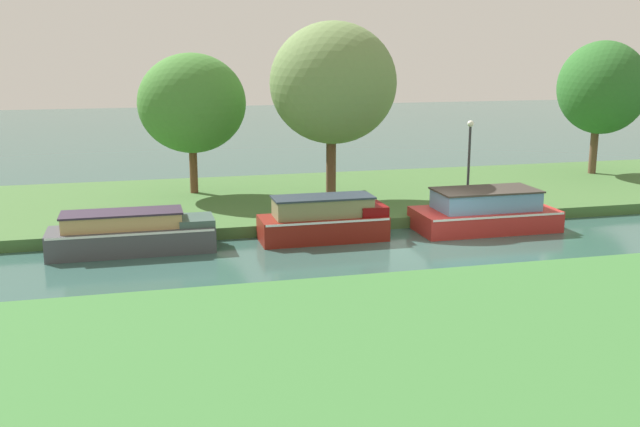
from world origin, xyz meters
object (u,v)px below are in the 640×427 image
(willow_tree_right, at_px, (602,88))
(lamp_post, at_px, (469,152))
(mooring_post_near, at_px, (337,206))
(willow_tree_left, at_px, (192,104))
(maroon_narrowboat, at_px, (325,220))
(willow_tree_centre, at_px, (333,83))
(red_barge, at_px, (485,212))
(slate_cruiser, at_px, (132,234))

(willow_tree_right, relative_size, lamp_post, 1.94)
(mooring_post_near, bearing_deg, willow_tree_left, 131.14)
(maroon_narrowboat, distance_m, willow_tree_right, 17.18)
(lamp_post, bearing_deg, mooring_post_near, -169.94)
(maroon_narrowboat, height_order, willow_tree_centre, willow_tree_centre)
(red_barge, relative_size, willow_tree_centre, 0.72)
(lamp_post, xyz_separation_m, mooring_post_near, (-5.46, -0.97, -1.60))
(willow_tree_left, bearing_deg, willow_tree_right, 1.64)
(red_barge, bearing_deg, lamp_post, 78.87)
(maroon_narrowboat, distance_m, mooring_post_near, 1.70)
(maroon_narrowboat, height_order, willow_tree_right, willow_tree_right)
(willow_tree_right, relative_size, mooring_post_near, 7.97)
(lamp_post, bearing_deg, red_barge, -101.13)
(willow_tree_right, distance_m, lamp_post, 10.25)
(red_barge, distance_m, willow_tree_right, 12.40)
(slate_cruiser, bearing_deg, willow_tree_centre, 29.24)
(maroon_narrowboat, bearing_deg, red_barge, -0.00)
(willow_tree_left, distance_m, mooring_post_near, 7.66)
(slate_cruiser, distance_m, willow_tree_right, 22.86)
(red_barge, relative_size, willow_tree_left, 0.87)
(slate_cruiser, height_order, willow_tree_left, willow_tree_left)
(willow_tree_centre, distance_m, lamp_post, 5.79)
(mooring_post_near, bearing_deg, willow_tree_centre, 77.93)
(lamp_post, relative_size, mooring_post_near, 4.11)
(red_barge, height_order, maroon_narrowboat, maroon_narrowboat)
(willow_tree_left, bearing_deg, mooring_post_near, -48.86)
(lamp_post, height_order, mooring_post_near, lamp_post)
(maroon_narrowboat, relative_size, willow_tree_left, 0.74)
(slate_cruiser, bearing_deg, red_barge, -0.00)
(maroon_narrowboat, bearing_deg, mooring_post_near, 61.06)
(red_barge, xyz_separation_m, mooring_post_near, (-4.98, 1.49, 0.17))
(willow_tree_right, bearing_deg, mooring_post_near, -158.12)
(slate_cruiser, distance_m, willow_tree_centre, 9.77)
(slate_cruiser, bearing_deg, maroon_narrowboat, -0.00)
(willow_tree_centre, bearing_deg, willow_tree_left, 154.86)
(red_barge, distance_m, lamp_post, 3.06)
(willow_tree_right, bearing_deg, lamp_post, -151.63)
(willow_tree_left, distance_m, willow_tree_right, 18.85)
(willow_tree_left, xyz_separation_m, mooring_post_near, (4.54, -5.20, -3.31))
(lamp_post, bearing_deg, willow_tree_right, 28.37)
(lamp_post, distance_m, mooring_post_near, 5.77)
(red_barge, bearing_deg, mooring_post_near, 163.37)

